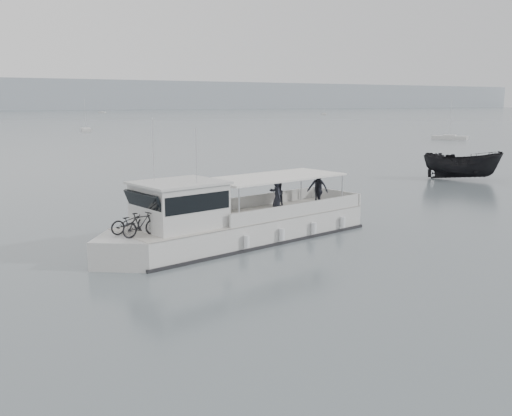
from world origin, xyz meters
TOP-DOWN VIEW (x-y plane):
  - ground at (0.00, 0.00)m, footprint 1400.00×1400.00m
  - tour_boat at (2.53, -1.62)m, footprint 15.35×6.24m
  - dark_motorboat at (31.68, 9.33)m, footprint 6.37×6.69m

SIDE VIEW (x-z plane):
  - ground at x=0.00m, z-range 0.00..0.00m
  - tour_boat at x=2.53m, z-range -2.15..4.25m
  - dark_motorboat at x=31.68m, z-range 0.00..2.60m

